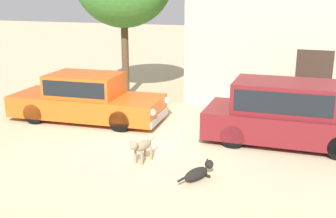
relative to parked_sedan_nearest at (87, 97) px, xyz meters
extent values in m
plane|color=#CCB78E|center=(2.68, -1.23, -0.71)|extent=(80.00, 80.00, 0.00)
cube|color=#D15619|center=(0.01, 0.00, -0.24)|extent=(4.72, 2.08, 0.63)
cube|color=#D15619|center=(-0.03, 0.00, 0.40)|extent=(2.22, 1.65, 0.66)
cube|color=black|center=(-0.03, 0.00, 0.41)|extent=(2.05, 1.66, 0.46)
cube|color=#999BA0|center=(2.29, 0.17, -0.45)|extent=(0.24, 1.72, 0.20)
cube|color=#999BA0|center=(-2.26, -0.16, -0.45)|extent=(0.24, 1.72, 0.20)
sphere|color=silver|center=(2.27, 0.86, -0.10)|extent=(0.20, 0.20, 0.20)
sphere|color=silver|center=(2.37, -0.52, -0.10)|extent=(0.20, 0.20, 0.20)
cube|color=red|center=(-2.32, 0.59, -0.09)|extent=(0.05, 0.18, 0.18)
cube|color=red|center=(-2.21, -0.92, -0.09)|extent=(0.05, 0.18, 0.18)
cylinder|color=black|center=(1.34, 0.87, -0.40)|extent=(0.64, 0.24, 0.62)
cylinder|color=black|center=(1.45, -0.67, -0.40)|extent=(0.64, 0.24, 0.62)
cylinder|color=black|center=(-1.42, 0.67, -0.40)|extent=(0.64, 0.24, 0.62)
cylinder|color=black|center=(-1.31, -0.87, -0.40)|extent=(0.64, 0.24, 0.62)
cube|color=maroon|center=(5.94, -0.03, -0.21)|extent=(4.26, 1.93, 0.70)
cube|color=maroon|center=(5.82, -0.03, 0.52)|extent=(2.56, 1.64, 0.76)
cube|color=black|center=(5.82, -0.03, 0.53)|extent=(2.36, 1.65, 0.53)
cube|color=#999BA0|center=(3.86, -0.08, -0.45)|extent=(0.16, 1.80, 0.20)
cube|color=red|center=(3.84, 0.72, -0.03)|extent=(0.04, 0.18, 0.18)
cube|color=red|center=(3.88, -0.87, -0.03)|extent=(0.04, 0.18, 0.18)
cylinder|color=black|center=(4.66, 0.76, -0.41)|extent=(0.61, 0.21, 0.60)
cylinder|color=black|center=(4.70, -0.87, -0.41)|extent=(0.61, 0.21, 0.60)
cube|color=#38281E|center=(6.47, 2.81, 0.34)|extent=(1.10, 0.02, 2.10)
cylinder|color=#997F60|center=(2.97, -2.68, -0.55)|extent=(0.06, 0.06, 0.32)
cylinder|color=#997F60|center=(2.80, -2.64, -0.55)|extent=(0.06, 0.06, 0.32)
cylinder|color=#997F60|center=(3.05, -2.32, -0.55)|extent=(0.06, 0.06, 0.32)
cylinder|color=#997F60|center=(2.88, -2.28, -0.55)|extent=(0.06, 0.06, 0.32)
ellipsoid|color=#997F60|center=(2.92, -2.48, -0.31)|extent=(0.36, 0.61, 0.24)
sphere|color=#997F60|center=(2.84, -2.83, -0.20)|extent=(0.20, 0.20, 0.20)
cone|color=#997F60|center=(2.82, -2.92, -0.22)|extent=(0.13, 0.13, 0.11)
cone|color=#997F60|center=(2.90, -2.84, -0.11)|extent=(0.08, 0.08, 0.09)
cone|color=#997F60|center=(2.78, -2.81, -0.11)|extent=(0.08, 0.08, 0.09)
cylinder|color=#997F60|center=(3.01, -2.14, -0.26)|extent=(0.09, 0.21, 0.13)
cylinder|color=black|center=(4.44, -2.76, -0.68)|extent=(0.12, 0.10, 0.06)
cylinder|color=black|center=(4.56, -2.82, -0.68)|extent=(0.12, 0.10, 0.06)
ellipsoid|color=black|center=(4.36, -3.05, -0.57)|extent=(0.50, 0.68, 0.28)
sphere|color=black|center=(4.55, -2.70, -0.46)|extent=(0.19, 0.19, 0.19)
cone|color=black|center=(4.59, -2.61, -0.47)|extent=(0.14, 0.14, 0.10)
cone|color=black|center=(4.50, -2.67, -0.37)|extent=(0.09, 0.09, 0.09)
cone|color=black|center=(4.60, -2.73, -0.37)|extent=(0.09, 0.09, 0.09)
cylinder|color=black|center=(4.17, -3.41, -0.55)|extent=(0.15, 0.23, 0.08)
cylinder|color=brown|center=(-0.15, 3.11, 0.75)|extent=(0.26, 0.26, 2.93)
camera|label=1|loc=(6.50, -10.76, 3.07)|focal=44.46mm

